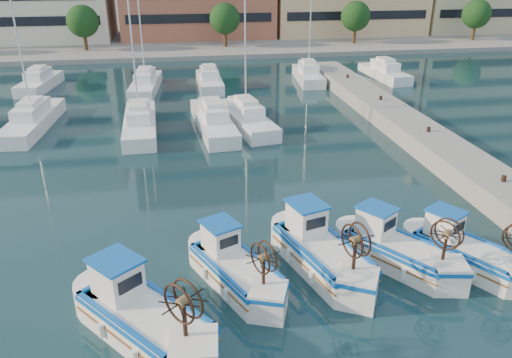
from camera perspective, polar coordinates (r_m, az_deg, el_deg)
name	(u,v)px	position (r m, az deg, el deg)	size (l,w,h in m)	color
ground	(275,300)	(18.95, 2.17, -13.70)	(300.00, 300.00, 0.00)	#1B4046
quay	(479,176)	(29.91, 24.10, 0.27)	(3.00, 60.00, 1.20)	gray
yacht_marina	(174,100)	(43.38, -9.34, 8.94)	(40.78, 23.71, 11.50)	white
fishing_boat_a	(142,315)	(17.33, -12.93, -14.89)	(4.71, 5.07, 3.19)	white
fishing_boat_b	(235,267)	(19.35, -2.44, -9.99)	(3.44, 4.64, 2.79)	white
fishing_boat_c	(321,250)	(20.34, 7.39, -8.05)	(3.30, 5.11, 3.10)	white
fishing_boat_d	(396,248)	(21.22, 15.72, -7.59)	(3.99, 4.63, 2.84)	white
fishing_boat_e	(465,250)	(22.03, 22.73, -7.52)	(3.69, 4.49, 2.73)	white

